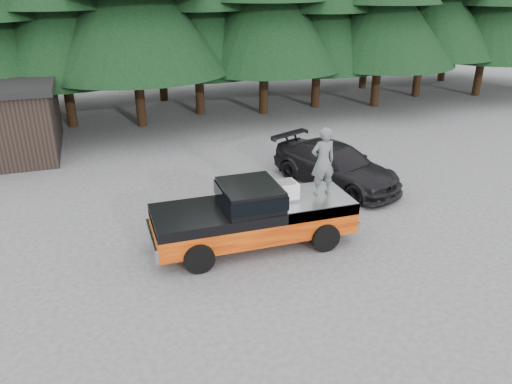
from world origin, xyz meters
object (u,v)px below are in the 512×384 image
object	(u,v)px
man_on_bed	(323,161)
parked_car	(336,165)
air_compressor	(284,191)
pickup_truck	(253,224)

from	to	relation	value
man_on_bed	parked_car	world-z (taller)	man_on_bed
air_compressor	parked_car	bearing A→B (deg)	42.26
air_compressor	man_on_bed	world-z (taller)	man_on_bed
man_on_bed	parked_car	bearing A→B (deg)	-124.83
air_compressor	parked_car	size ratio (longest dim) A/B	0.14
air_compressor	man_on_bed	bearing A→B (deg)	-2.50
parked_car	man_on_bed	bearing A→B (deg)	-146.32
pickup_truck	air_compressor	size ratio (longest dim) A/B	8.29
parked_car	air_compressor	bearing A→B (deg)	-158.21
pickup_truck	air_compressor	xyz separation A→B (m)	(0.95, 0.01, 0.91)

